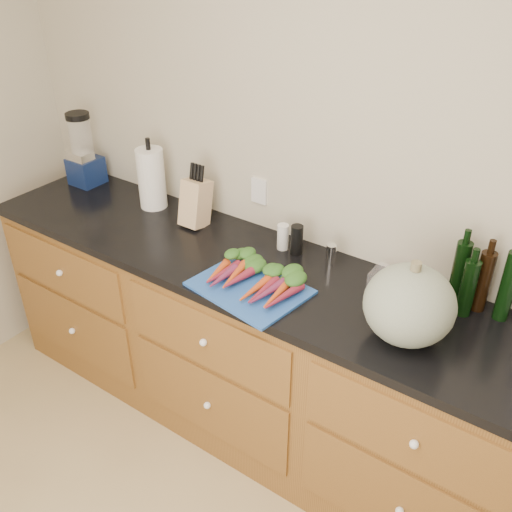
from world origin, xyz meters
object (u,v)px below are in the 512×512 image
Objects in this scene: squash at (409,305)px; tomato_box at (389,280)px; knife_block at (196,203)px; cutting_board at (250,288)px; carrots at (256,277)px; blender_appliance at (83,153)px; paper_towel at (151,179)px.

tomato_box is (-0.17, 0.26, -0.11)m from squash.
knife_block is at bearing -178.22° from tomato_box.
squash is (0.62, 0.07, 0.14)m from cutting_board.
blender_appliance is (-1.31, 0.27, 0.14)m from carrots.
blender_appliance is 0.49m from paper_towel.
squash is 1.43× the size of knife_block.
paper_towel is at bearing 161.36° from carrots.
squash reaches higher than carrots.
tomato_box is (1.26, 0.01, -0.12)m from paper_towel.
blender_appliance is at bearing -179.76° from paper_towel.
squash is at bearing 2.55° from carrots.
paper_towel reaches higher than squash.
tomato_box is at bearing 123.77° from squash.
knife_block reaches higher than cutting_board.
carrots is 2.75× the size of tomato_box.
carrots is (-0.00, 0.04, 0.03)m from cutting_board.
carrots is 1.35m from blender_appliance.
paper_towel is (-0.82, 0.32, 0.15)m from cutting_board.
cutting_board is 1.11× the size of blender_appliance.
squash is at bearing -56.23° from tomato_box.
paper_towel reaches higher than knife_block.
blender_appliance is at bearing -179.61° from tomato_box.
knife_block is at bearing 150.20° from cutting_board.
blender_appliance reaches higher than paper_towel.
squash reaches higher than tomato_box.
knife_block is 1.58× the size of tomato_box.
tomato_box is at bearing 0.45° from paper_towel.
tomato_box is at bearing 1.78° from knife_block.
carrots reaches higher than tomato_box.
carrots is at bearing -11.81° from blender_appliance.
carrots is 1.27× the size of paper_towel.
cutting_board is 0.61m from knife_block.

